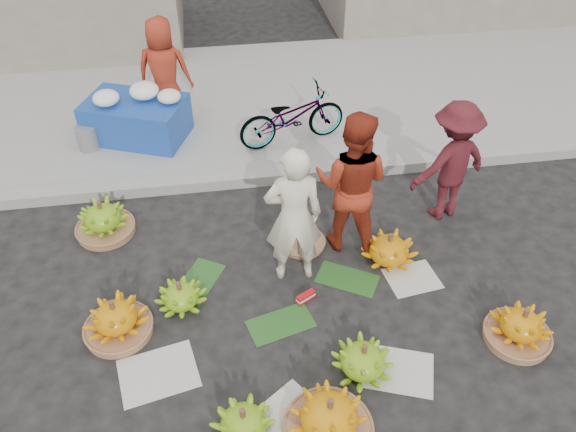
{
  "coord_description": "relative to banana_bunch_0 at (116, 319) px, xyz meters",
  "views": [
    {
      "loc": [
        -0.56,
        -3.74,
        4.47
      ],
      "look_at": [
        0.1,
        0.63,
        0.7
      ],
      "focal_mm": 35.0,
      "sensor_mm": 36.0,
      "label": 1
    }
  ],
  "objects": [
    {
      "name": "ground",
      "position": [
        1.69,
        0.06,
        -0.19
      ],
      "size": [
        80.0,
        80.0,
        0.0
      ],
      "primitive_type": "plane",
      "color": "black",
      "rests_on": "ground"
    },
    {
      "name": "vendor_red",
      "position": [
        2.51,
        0.95,
        0.66
      ],
      "size": [
        1.03,
        0.94,
        1.7
      ],
      "primitive_type": "imported",
      "rotation": [
        0.0,
        0.0,
        2.68
      ],
      "color": "#AA331A",
      "rests_on": "ground"
    },
    {
      "name": "banana_bunch_5",
      "position": [
        2.9,
        0.59,
        -0.02
      ],
      "size": [
        0.7,
        0.7,
        0.38
      ],
      "rotation": [
        0.0,
        0.0,
        -0.15
      ],
      "color": "orange",
      "rests_on": "ground"
    },
    {
      "name": "flower_vendor",
      "position": [
        0.5,
        3.83,
        0.7
      ],
      "size": [
        0.83,
        0.61,
        1.55
      ],
      "primitive_type": "imported",
      "rotation": [
        0.0,
        0.0,
        2.98
      ],
      "color": "#AA331A",
      "rests_on": "sidewalk"
    },
    {
      "name": "vendor_cream",
      "position": [
        1.82,
        0.54,
        0.62
      ],
      "size": [
        0.6,
        0.41,
        1.63
      ],
      "primitive_type": "imported",
      "rotation": [
        0.0,
        0.0,
        3.12
      ],
      "color": "#F3ECCC",
      "rests_on": "ground"
    },
    {
      "name": "newspaper_scatter",
      "position": [
        1.69,
        -0.74,
        -0.19
      ],
      "size": [
        3.2,
        1.8,
        0.0
      ],
      "primitive_type": null,
      "color": "beige",
      "rests_on": "ground"
    },
    {
      "name": "man_striped",
      "position": [
        3.78,
        1.29,
        0.56
      ],
      "size": [
        1.09,
        0.81,
        1.51
      ],
      "primitive_type": "imported",
      "rotation": [
        0.0,
        0.0,
        3.42
      ],
      "color": "maroon",
      "rests_on": "ground"
    },
    {
      "name": "banana_bunch_4",
      "position": [
        3.83,
        -0.66,
        -0.01
      ],
      "size": [
        0.7,
        0.7,
        0.44
      ],
      "rotation": [
        0.0,
        0.0,
        -0.37
      ],
      "color": "brown",
      "rests_on": "ground"
    },
    {
      "name": "grey_bucket",
      "position": [
        -0.62,
        3.23,
        0.09
      ],
      "size": [
        0.29,
        0.29,
        0.33
      ],
      "primitive_type": "cylinder",
      "color": "slate",
      "rests_on": "sidewalk"
    },
    {
      "name": "curb",
      "position": [
        1.69,
        2.26,
        -0.12
      ],
      "size": [
        40.0,
        0.25,
        0.15
      ],
      "primitive_type": "cube",
      "color": "gray",
      "rests_on": "ground"
    },
    {
      "name": "banana_bunch_2",
      "position": [
        1.82,
        -1.34,
        0.03
      ],
      "size": [
        0.88,
        0.88,
        0.5
      ],
      "rotation": [
        0.0,
        0.0,
        0.43
      ],
      "color": "brown",
      "rests_on": "ground"
    },
    {
      "name": "flower_table",
      "position": [
        0.06,
        3.43,
        0.25
      ],
      "size": [
        1.56,
        1.28,
        0.78
      ],
      "rotation": [
        0.0,
        0.0,
        -0.38
      ],
      "color": "#173C96",
      "rests_on": "sidewalk"
    },
    {
      "name": "banana_bunch_1",
      "position": [
        1.12,
        -1.23,
        -0.04
      ],
      "size": [
        0.59,
        0.59,
        0.35
      ],
      "rotation": [
        0.0,
        0.0,
        0.08
      ],
      "color": "#5C9915",
      "rests_on": "ground"
    },
    {
      "name": "incense_stack",
      "position": [
        1.89,
        0.13,
        -0.14
      ],
      "size": [
        0.22,
        0.16,
        0.09
      ],
      "primitive_type": "cube",
      "rotation": [
        0.0,
        0.0,
        0.5
      ],
      "color": "red",
      "rests_on": "ground"
    },
    {
      "name": "bicycle",
      "position": [
        2.19,
        2.97,
        0.33
      ],
      "size": [
        0.85,
        1.61,
        0.8
      ],
      "primitive_type": "imported",
      "rotation": [
        0.0,
        0.0,
        1.79
      ],
      "color": "gray",
      "rests_on": "sidewalk"
    },
    {
      "name": "banana_bunch_3",
      "position": [
        2.26,
        -0.78,
        -0.03
      ],
      "size": [
        0.74,
        0.74,
        0.36
      ],
      "rotation": [
        0.0,
        0.0,
        0.35
      ],
      "color": "#5C9915",
      "rests_on": "ground"
    },
    {
      "name": "banana_bunch_6",
      "position": [
        0.61,
        0.27,
        -0.05
      ],
      "size": [
        0.62,
        0.62,
        0.32
      ],
      "rotation": [
        0.0,
        0.0,
        0.26
      ],
      "color": "#5C9915",
      "rests_on": "ground"
    },
    {
      "name": "banana_bunch_7",
      "position": [
        -0.27,
        1.53,
        0.01
      ],
      "size": [
        0.67,
        0.67,
        0.46
      ],
      "rotation": [
        0.0,
        0.0,
        0.09
      ],
      "color": "brown",
      "rests_on": "ground"
    },
    {
      "name": "banana_bunch_0",
      "position": [
        0.0,
        0.0,
        0.0
      ],
      "size": [
        0.75,
        0.75,
        0.45
      ],
      "rotation": [
        0.0,
        0.0,
        0.4
      ],
      "color": "brown",
      "rests_on": "ground"
    },
    {
      "name": "basket_spare",
      "position": [
        2.0,
        0.97,
        -0.16
      ],
      "size": [
        0.62,
        0.62,
        0.06
      ],
      "primitive_type": "cylinder",
      "rotation": [
        0.0,
        0.0,
        0.27
      ],
      "color": "brown",
      "rests_on": "ground"
    },
    {
      "name": "banana_leaves",
      "position": [
        1.59,
        0.26,
        -0.19
      ],
      "size": [
        2.0,
        1.0,
        0.0
      ],
      "primitive_type": null,
      "color": "#1C4A18",
      "rests_on": "ground"
    },
    {
      "name": "sidewalk",
      "position": [
        1.69,
        4.36,
        -0.13
      ],
      "size": [
        40.0,
        4.0,
        0.12
      ],
      "primitive_type": "cube",
      "color": "gray",
      "rests_on": "ground"
    }
  ]
}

